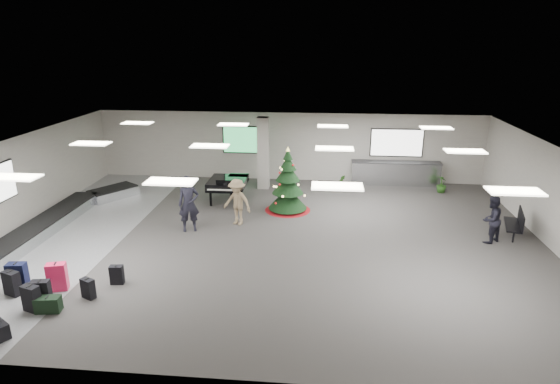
# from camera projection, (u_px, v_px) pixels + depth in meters

# --- Properties ---
(ground) EXTENTS (18.00, 18.00, 0.00)m
(ground) POSITION_uv_depth(u_px,v_px,m) (272.00, 238.00, 15.88)
(ground) COLOR #373432
(ground) RESTS_ON ground
(room_envelope) EXTENTS (18.02, 14.02, 3.21)m
(room_envelope) POSITION_uv_depth(u_px,v_px,m) (263.00, 166.00, 15.82)
(room_envelope) COLOR #B8B4A8
(room_envelope) RESTS_ON ground
(baggage_carousel) EXTENTS (2.28, 9.71, 0.43)m
(baggage_carousel) POSITION_uv_depth(u_px,v_px,m) (50.00, 225.00, 16.43)
(baggage_carousel) COLOR silver
(baggage_carousel) RESTS_ON ground
(service_counter) EXTENTS (4.05, 0.65, 1.08)m
(service_counter) POSITION_uv_depth(u_px,v_px,m) (395.00, 173.00, 21.55)
(service_counter) COLOR silver
(service_counter) RESTS_ON ground
(suitcase_0) EXTENTS (0.49, 0.37, 0.70)m
(suitcase_0) POSITION_uv_depth(u_px,v_px,m) (31.00, 298.00, 11.50)
(suitcase_0) COLOR black
(suitcase_0) RESTS_ON ground
(suitcase_1) EXTENTS (0.48, 0.30, 0.71)m
(suitcase_1) POSITION_uv_depth(u_px,v_px,m) (41.00, 293.00, 11.73)
(suitcase_1) COLOR black
(suitcase_1) RESTS_ON ground
(pink_suitcase) EXTENTS (0.55, 0.40, 0.79)m
(pink_suitcase) POSITION_uv_depth(u_px,v_px,m) (57.00, 277.00, 12.46)
(pink_suitcase) COLOR #F51F53
(pink_suitcase) RESTS_ON ground
(suitcase_3) EXTENTS (0.38, 0.23, 0.55)m
(suitcase_3) POSITION_uv_depth(u_px,v_px,m) (117.00, 275.00, 12.82)
(suitcase_3) COLOR black
(suitcase_3) RESTS_ON ground
(navy_suitcase) EXTENTS (0.52, 0.34, 0.77)m
(navy_suitcase) POSITION_uv_depth(u_px,v_px,m) (18.00, 276.00, 12.52)
(navy_suitcase) COLOR black
(navy_suitcase) RESTS_ON ground
(suitcase_5) EXTENTS (0.50, 0.38, 0.69)m
(suitcase_5) POSITION_uv_depth(u_px,v_px,m) (12.00, 283.00, 12.23)
(suitcase_5) COLOR black
(suitcase_5) RESTS_ON ground
(green_duffel) EXTENTS (0.64, 0.39, 0.42)m
(green_duffel) POSITION_uv_depth(u_px,v_px,m) (48.00, 304.00, 11.51)
(green_duffel) COLOR black
(green_duffel) RESTS_ON ground
(suitcase_7) EXTENTS (0.42, 0.34, 0.56)m
(suitcase_7) POSITION_uv_depth(u_px,v_px,m) (88.00, 288.00, 12.11)
(suitcase_7) COLOR black
(suitcase_7) RESTS_ON ground
(christmas_tree) EXTENTS (1.79, 1.79, 2.56)m
(christmas_tree) POSITION_uv_depth(u_px,v_px,m) (288.00, 189.00, 18.18)
(christmas_tree) COLOR maroon
(christmas_tree) RESTS_ON ground
(grand_piano) EXTENTS (1.52, 1.93, 1.10)m
(grand_piano) POSITION_uv_depth(u_px,v_px,m) (227.00, 183.00, 19.22)
(grand_piano) COLOR black
(grand_piano) RESTS_ON ground
(bench) EXTENTS (0.86, 1.52, 0.91)m
(bench) POSITION_uv_depth(u_px,v_px,m) (516.00, 222.00, 15.86)
(bench) COLOR black
(bench) RESTS_ON ground
(traveler_a) EXTENTS (0.84, 0.68, 1.98)m
(traveler_a) POSITION_uv_depth(u_px,v_px,m) (189.00, 204.00, 16.18)
(traveler_a) COLOR black
(traveler_a) RESTS_ON ground
(traveler_b) EXTENTS (1.25, 0.99, 1.70)m
(traveler_b) POSITION_uv_depth(u_px,v_px,m) (237.00, 202.00, 16.79)
(traveler_b) COLOR #947D5C
(traveler_b) RESTS_ON ground
(traveler_bench) EXTENTS (0.99, 0.95, 1.60)m
(traveler_bench) POSITION_uv_depth(u_px,v_px,m) (491.00, 220.00, 15.29)
(traveler_bench) COLOR black
(traveler_bench) RESTS_ON ground
(potted_plant_left) EXTENTS (0.46, 0.41, 0.71)m
(potted_plant_left) POSITION_uv_depth(u_px,v_px,m) (341.00, 182.00, 20.80)
(potted_plant_left) COLOR #193B12
(potted_plant_left) RESTS_ON ground
(potted_plant_right) EXTENTS (0.58, 0.58, 0.75)m
(potted_plant_right) POSITION_uv_depth(u_px,v_px,m) (442.00, 184.00, 20.46)
(potted_plant_right) COLOR #193B12
(potted_plant_right) RESTS_ON ground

